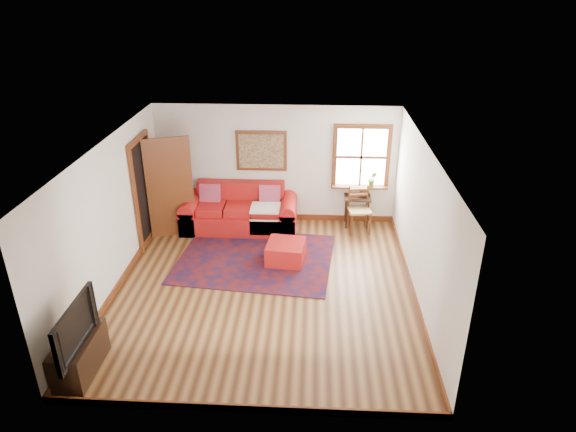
# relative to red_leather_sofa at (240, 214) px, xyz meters

# --- Properties ---
(ground) EXTENTS (5.50, 5.50, 0.00)m
(ground) POSITION_rel_red_leather_sofa_xyz_m (0.73, -2.29, -0.31)
(ground) COLOR #472713
(ground) RESTS_ON ground
(room_envelope) EXTENTS (5.04, 5.54, 2.52)m
(room_envelope) POSITION_rel_red_leather_sofa_xyz_m (0.73, -2.28, 1.35)
(room_envelope) COLOR silver
(room_envelope) RESTS_ON ground
(window) EXTENTS (1.18, 0.20, 1.38)m
(window) POSITION_rel_red_leather_sofa_xyz_m (2.51, 0.41, 1.01)
(window) COLOR white
(window) RESTS_ON ground
(doorway) EXTENTS (0.89, 1.08, 2.14)m
(doorway) POSITION_rel_red_leather_sofa_xyz_m (-1.47, -0.51, 0.76)
(doorway) COLOR black
(doorway) RESTS_ON ground
(framed_artwork) EXTENTS (1.05, 0.07, 0.85)m
(framed_artwork) POSITION_rel_red_leather_sofa_xyz_m (0.43, 0.42, 1.24)
(framed_artwork) COLOR #643015
(framed_artwork) RESTS_ON ground
(persian_rug) EXTENTS (3.03, 2.53, 0.02)m
(persian_rug) POSITION_rel_red_leather_sofa_xyz_m (0.46, -1.32, -0.30)
(persian_rug) COLOR #57100C
(persian_rug) RESTS_ON ground
(red_leather_sofa) EXTENTS (2.35, 0.97, 0.92)m
(red_leather_sofa) POSITION_rel_red_leather_sofa_xyz_m (0.00, 0.00, 0.00)
(red_leather_sofa) COLOR #AE1616
(red_leather_sofa) RESTS_ON ground
(red_ottoman) EXTENTS (0.74, 0.74, 0.38)m
(red_ottoman) POSITION_rel_red_leather_sofa_xyz_m (1.03, -1.37, -0.11)
(red_ottoman) COLOR #AE1616
(red_ottoman) RESTS_ON ground
(side_table) EXTENTS (0.54, 0.41, 0.65)m
(side_table) POSITION_rel_red_leather_sofa_xyz_m (2.44, 0.24, 0.23)
(side_table) COLOR black
(side_table) RESTS_ON ground
(ladder_back_chair) EXTENTS (0.50, 0.49, 0.95)m
(ladder_back_chair) POSITION_rel_red_leather_sofa_xyz_m (2.46, 0.01, 0.21)
(ladder_back_chair) COLOR tan
(ladder_back_chair) RESTS_ON ground
(media_cabinet) EXTENTS (0.43, 0.95, 0.53)m
(media_cabinet) POSITION_rel_red_leather_sofa_xyz_m (-1.54, -4.41, -0.04)
(media_cabinet) COLOR black
(media_cabinet) RESTS_ON ground
(television) EXTENTS (0.15, 1.12, 0.64)m
(television) POSITION_rel_red_leather_sofa_xyz_m (-1.52, -4.58, 0.54)
(television) COLOR black
(television) RESTS_ON media_cabinet
(candle_hurricane) EXTENTS (0.12, 0.12, 0.18)m
(candle_hurricane) POSITION_rel_red_leather_sofa_xyz_m (-1.49, -4.03, 0.30)
(candle_hurricane) COLOR silver
(candle_hurricane) RESTS_ON media_cabinet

